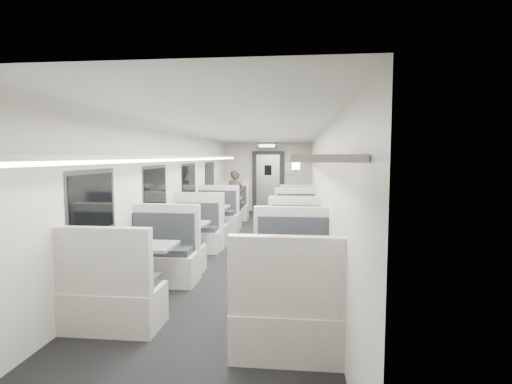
% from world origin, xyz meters
% --- Properties ---
extents(room, '(3.24, 12.24, 2.64)m').
position_xyz_m(room, '(0.00, 0.00, 1.20)').
color(room, black).
rests_on(room, ground).
extents(booth_left_a, '(1.07, 2.18, 1.17)m').
position_xyz_m(booth_left_a, '(-1.00, 3.20, 0.39)').
color(booth_left_a, silver).
rests_on(booth_left_a, room).
extents(booth_left_b, '(1.09, 2.22, 1.19)m').
position_xyz_m(booth_left_b, '(-1.00, 1.13, 0.40)').
color(booth_left_b, silver).
rests_on(booth_left_b, room).
extents(booth_left_c, '(1.01, 2.05, 1.10)m').
position_xyz_m(booth_left_c, '(-1.00, -0.82, 0.37)').
color(booth_left_c, silver).
rests_on(booth_left_c, room).
extents(booth_left_d, '(1.09, 2.22, 1.19)m').
position_xyz_m(booth_left_d, '(-1.00, -2.94, 0.40)').
color(booth_left_d, silver).
rests_on(booth_left_d, room).
extents(booth_right_a, '(0.99, 2.01, 1.08)m').
position_xyz_m(booth_right_a, '(1.00, 3.13, 0.36)').
color(booth_right_a, silver).
rests_on(booth_right_a, room).
extents(booth_right_b, '(1.04, 2.12, 1.13)m').
position_xyz_m(booth_right_b, '(1.00, 1.03, 0.38)').
color(booth_right_b, silver).
rests_on(booth_right_b, room).
extents(booth_right_c, '(1.03, 2.08, 1.11)m').
position_xyz_m(booth_right_c, '(1.00, -1.13, 0.37)').
color(booth_right_c, silver).
rests_on(booth_right_c, room).
extents(booth_right_d, '(1.12, 2.27, 1.22)m').
position_xyz_m(booth_right_d, '(1.00, -3.31, 0.41)').
color(booth_right_d, silver).
rests_on(booth_right_d, room).
extents(passenger, '(0.65, 0.51, 1.56)m').
position_xyz_m(passenger, '(-0.72, 3.15, 0.78)').
color(passenger, black).
rests_on(passenger, room).
extents(window_a, '(0.02, 1.18, 0.84)m').
position_xyz_m(window_a, '(-1.49, 3.40, 1.35)').
color(window_a, black).
rests_on(window_a, room).
extents(window_b, '(0.02, 1.18, 0.84)m').
position_xyz_m(window_b, '(-1.49, 1.20, 1.35)').
color(window_b, black).
rests_on(window_b, room).
extents(window_c, '(0.02, 1.18, 0.84)m').
position_xyz_m(window_c, '(-1.49, -1.00, 1.35)').
color(window_c, black).
rests_on(window_c, room).
extents(window_d, '(0.02, 1.18, 0.84)m').
position_xyz_m(window_d, '(-1.49, -3.20, 1.35)').
color(window_d, black).
rests_on(window_d, room).
extents(luggage_rack_left, '(0.46, 10.40, 0.09)m').
position_xyz_m(luggage_rack_left, '(-1.24, -0.30, 1.92)').
color(luggage_rack_left, silver).
rests_on(luggage_rack_left, room).
extents(luggage_rack_right, '(0.46, 10.40, 0.09)m').
position_xyz_m(luggage_rack_right, '(1.24, -0.30, 1.92)').
color(luggage_rack_right, silver).
rests_on(luggage_rack_right, room).
extents(vestibule_door, '(1.10, 0.13, 2.10)m').
position_xyz_m(vestibule_door, '(0.00, 5.93, 1.04)').
color(vestibule_door, black).
rests_on(vestibule_door, room).
extents(exit_sign, '(0.62, 0.12, 0.16)m').
position_xyz_m(exit_sign, '(0.00, 5.44, 2.28)').
color(exit_sign, black).
rests_on(exit_sign, room).
extents(wall_notice, '(0.32, 0.02, 0.40)m').
position_xyz_m(wall_notice, '(0.75, 5.92, 1.50)').
color(wall_notice, silver).
rests_on(wall_notice, room).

